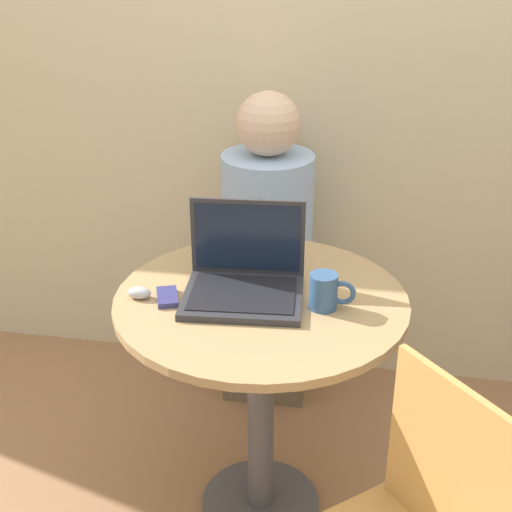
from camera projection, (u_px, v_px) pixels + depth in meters
name	position (u px, v px, depth m)	size (l,w,h in m)	color
ground_plane	(260.00, 504.00, 2.29)	(12.00, 12.00, 0.00)	#9E704C
back_wall	(303.00, 45.00, 2.49)	(7.00, 0.05, 2.60)	beige
round_table	(261.00, 349.00, 2.03)	(0.81, 0.81, 0.76)	#4C4C51
laptop	(244.00, 278.00, 1.96)	(0.34, 0.29, 0.24)	#2D2D33
cell_phone	(167.00, 297.00, 1.94)	(0.09, 0.12, 0.02)	navy
computer_mouse	(139.00, 293.00, 1.95)	(0.07, 0.04, 0.03)	#B2B2B7
coffee_cup	(325.00, 291.00, 1.89)	(0.12, 0.08, 0.10)	#335684
person_seated	(269.00, 269.00, 2.69)	(0.33, 0.51, 1.19)	brown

